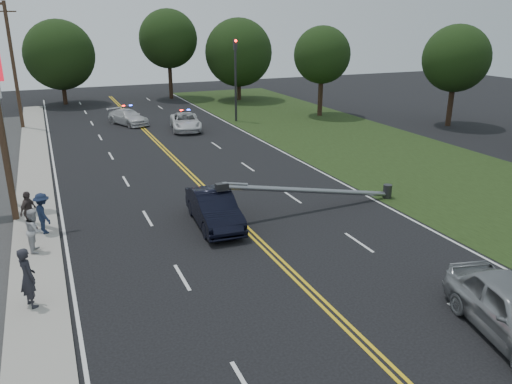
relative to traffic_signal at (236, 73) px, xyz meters
name	(u,v)px	position (x,y,z in m)	size (l,w,h in m)	color
ground	(332,313)	(-8.30, -30.00, -4.21)	(120.00, 120.00, 0.00)	black
sidewalk	(36,234)	(-16.70, -20.00, -4.15)	(1.80, 70.00, 0.12)	#9C988D
grass_verge	(441,175)	(5.20, -20.00, -4.20)	(12.00, 80.00, 0.01)	black
centerline_yellow	(224,207)	(-8.30, -20.00, -4.19)	(0.36, 80.00, 0.00)	gold
traffic_signal	(236,73)	(0.00, 0.00, 0.00)	(0.28, 0.41, 7.05)	#2D2D30
fallen_streetlight	(321,191)	(-4.11, -22.00, -3.29)	(9.36, 0.44, 1.91)	#2D2D30
utility_pole_far	(14,66)	(-17.50, 4.00, 0.88)	(1.60, 0.28, 10.00)	#382619
tree_6	(60,55)	(-13.48, 15.93, 0.92)	(7.16, 7.16, 8.71)	black
tree_7	(168,39)	(-1.99, 15.67, 2.37)	(6.43, 6.43, 9.80)	black
tree_8	(239,53)	(4.82, 11.64, 0.96)	(7.36, 7.36, 8.85)	black
tree_9	(322,55)	(8.28, -0.49, 1.33)	(5.16, 5.16, 8.14)	black
tree_13	(456,59)	(16.00, -8.96, 1.36)	(5.45, 5.45, 8.31)	black
crashed_sedan	(214,209)	(-9.41, -21.90, -3.44)	(1.62, 4.65, 1.53)	black
emergency_a	(186,122)	(-5.16, -1.90, -3.53)	(2.25, 4.87, 1.35)	silver
emergency_b	(128,117)	(-9.12, 2.19, -3.56)	(1.80, 4.42, 1.28)	silver
bystander_a	(28,277)	(-16.85, -26.11, -3.10)	(0.72, 0.47, 1.97)	#23232B
bystander_b	(35,230)	(-16.64, -21.89, -3.23)	(0.83, 0.65, 1.70)	#B4B4B9
bystander_c	(43,213)	(-16.31, -20.19, -3.21)	(1.13, 0.65, 1.74)	#18223C
bystander_d	(28,211)	(-16.87, -19.69, -3.22)	(1.02, 0.42, 1.74)	#504240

